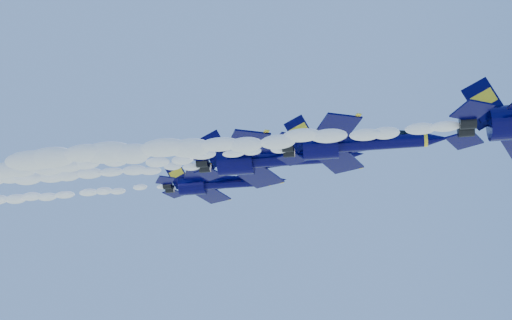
# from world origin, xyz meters

# --- Properties ---
(smoke_trail_jet_lead) EXTENTS (38.22, 2.05, 1.84)m
(smoke_trail_jet_lead) POSITION_xyz_m (-6.33, -14.31, 148.07)
(smoke_trail_jet_lead) COLOR white
(jet_second) EXTENTS (16.11, 13.22, 5.99)m
(jet_second) POSITION_xyz_m (4.28, -3.98, 152.55)
(jet_second) COLOR #040236
(smoke_trail_jet_second) EXTENTS (38.22, 1.80, 1.62)m
(smoke_trail_jet_second) POSITION_xyz_m (-21.72, -3.98, 152.16)
(smoke_trail_jet_second) COLOR white
(jet_third) EXTENTS (18.48, 15.16, 6.87)m
(jet_third) POSITION_xyz_m (-5.12, 3.83, 155.24)
(jet_third) COLOR #040236
(smoke_trail_jet_third) EXTENTS (38.22, 2.06, 1.85)m
(smoke_trail_jet_third) POSITION_xyz_m (-32.13, 3.83, 154.83)
(smoke_trail_jet_third) COLOR white
(jet_fourth) EXTENTS (15.01, 12.31, 5.58)m
(jet_fourth) POSITION_xyz_m (-12.39, 10.78, 155.83)
(jet_fourth) COLOR #040236
(smoke_trail_jet_fourth) EXTENTS (38.22, 1.67, 1.51)m
(smoke_trail_jet_fourth) POSITION_xyz_m (-37.92, 10.78, 155.45)
(smoke_trail_jet_fourth) COLOR white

